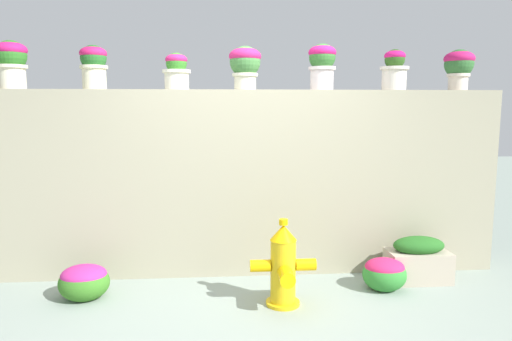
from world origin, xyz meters
TOP-DOWN VIEW (x-y plane):
  - ground_plane at (0.00, 0.00)m, footprint 24.00×24.00m
  - stone_wall at (0.00, 1.21)m, footprint 5.19×0.40m
  - potted_plant_0 at (-2.28, 1.18)m, footprint 0.30×0.30m
  - potted_plant_1 at (-1.52, 1.25)m, footprint 0.27×0.27m
  - potted_plant_2 at (-0.70, 1.19)m, footprint 0.28×0.28m
  - potted_plant_3 at (-0.02, 1.17)m, footprint 0.32×0.32m
  - potted_plant_4 at (0.76, 1.17)m, footprint 0.28×0.28m
  - potted_plant_5 at (1.52, 1.17)m, footprint 0.29×0.29m
  - potted_plant_6 at (2.24, 1.24)m, footprint 0.31×0.31m
  - fire_hydrant at (0.26, 0.28)m, footprint 0.58×0.45m
  - flower_bush_left at (-1.52, 0.56)m, footprint 0.45×0.41m
  - flower_bush_right at (1.27, 0.57)m, footprint 0.42×0.38m
  - planter_box at (1.68, 0.76)m, footprint 0.60×0.34m

SIDE VIEW (x-z plane):
  - ground_plane at x=0.00m, z-range 0.00..0.00m
  - flower_bush_right at x=1.27m, z-range 0.01..0.32m
  - flower_bush_left at x=-1.52m, z-range 0.01..0.33m
  - planter_box at x=1.68m, z-range -0.01..0.44m
  - fire_hydrant at x=0.26m, z-range -0.04..0.73m
  - stone_wall at x=0.00m, z-range 0.00..1.90m
  - potted_plant_2 at x=-0.70m, z-range 1.91..2.27m
  - potted_plant_5 at x=1.52m, z-range 1.91..2.32m
  - potted_plant_1 at x=-1.52m, z-range 1.93..2.37m
  - potted_plant_3 at x=-0.02m, z-range 1.94..2.38m
  - potted_plant_6 at x=2.24m, z-range 1.95..2.38m
  - potted_plant_4 at x=0.76m, z-range 1.94..2.40m
  - potted_plant_0 at x=-2.28m, z-range 1.94..2.41m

